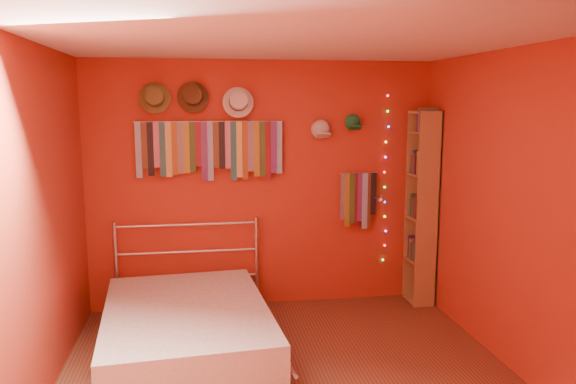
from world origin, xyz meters
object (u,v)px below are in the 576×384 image
tie_rack (211,147)px  reading_lamp (380,200)px  bed (187,328)px  bookshelf (425,207)px

tie_rack → reading_lamp: tie_rack is taller
tie_rack → bed: (-0.26, -1.02, -1.43)m
tie_rack → reading_lamp: bearing=-5.3°
tie_rack → bookshelf: bearing=-4.1°
reading_lamp → tie_rack: bearing=174.7°
tie_rack → bed: bearing=-104.3°
reading_lamp → bookshelf: bearing=0.1°
bookshelf → tie_rack: bearing=175.9°
reading_lamp → bookshelf: (0.49, 0.00, -0.09)m
reading_lamp → bed: 2.30m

